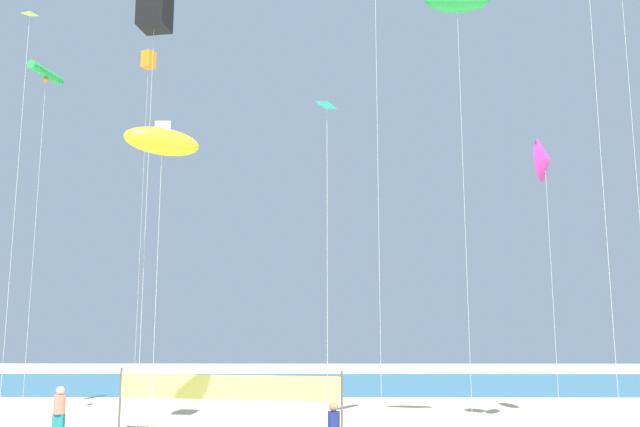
% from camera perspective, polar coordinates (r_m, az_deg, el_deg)
% --- Properties ---
extents(ocean_band, '(120.00, 20.00, 0.01)m').
position_cam_1_polar(ocean_band, '(49.98, -1.25, -14.17)').
color(ocean_band, teal).
rests_on(ocean_band, ground).
extents(beachgoer_coral_shirt, '(0.41, 0.41, 1.81)m').
position_cam_1_polar(beachgoer_coral_shirt, '(27.44, -21.21, -15.23)').
color(beachgoer_coral_shirt, '#19727A').
rests_on(beachgoer_coral_shirt, ground).
extents(volleyball_net, '(8.63, 1.71, 2.40)m').
position_cam_1_polar(volleyball_net, '(26.36, -7.83, -14.56)').
color(volleyball_net, '#4C4C51').
rests_on(volleyball_net, ground).
extents(kite_orange_box, '(0.76, 0.76, 18.50)m').
position_cam_1_polar(kite_orange_box, '(37.93, -14.32, 12.37)').
color(kite_orange_box, silver).
rests_on(kite_orange_box, ground).
extents(kite_magenta_delta, '(1.25, 1.66, 11.27)m').
position_cam_1_polar(kite_magenta_delta, '(27.85, 18.50, 4.30)').
color(kite_magenta_delta, silver).
rests_on(kite_magenta_delta, ground).
extents(kite_green_inflatable, '(2.52, 1.15, 16.71)m').
position_cam_1_polar(kite_green_inflatable, '(27.01, 11.51, 17.19)').
color(kite_green_inflatable, silver).
rests_on(kite_green_inflatable, ground).
extents(kite_cyan_diamond, '(0.59, 0.58, 10.93)m').
position_cam_1_polar(kite_cyan_diamond, '(21.02, 0.64, 8.77)').
color(kite_cyan_diamond, silver).
rests_on(kite_cyan_diamond, ground).
extents(kite_black_box, '(1.14, 1.14, 15.85)m').
position_cam_1_polar(kite_black_box, '(25.43, -13.80, 16.54)').
color(kite_black_box, silver).
rests_on(kite_black_box, ground).
extents(kite_lime_diamond, '(0.66, 0.65, 16.31)m').
position_cam_1_polar(kite_lime_diamond, '(29.54, -23.42, 14.32)').
color(kite_lime_diamond, silver).
rests_on(kite_lime_diamond, ground).
extents(kite_yellow_inflatable, '(2.48, 2.00, 10.28)m').
position_cam_1_polar(kite_yellow_inflatable, '(21.51, -13.21, 5.95)').
color(kite_yellow_inflatable, silver).
rests_on(kite_yellow_inflatable, ground).
extents(kite_green_tube, '(0.85, 2.22, 15.51)m').
position_cam_1_polar(kite_green_tube, '(33.48, -22.17, 10.84)').
color(kite_green_tube, silver).
rests_on(kite_green_tube, ground).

